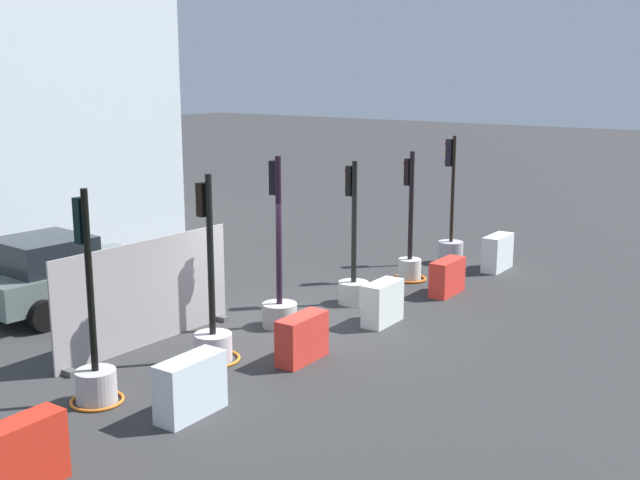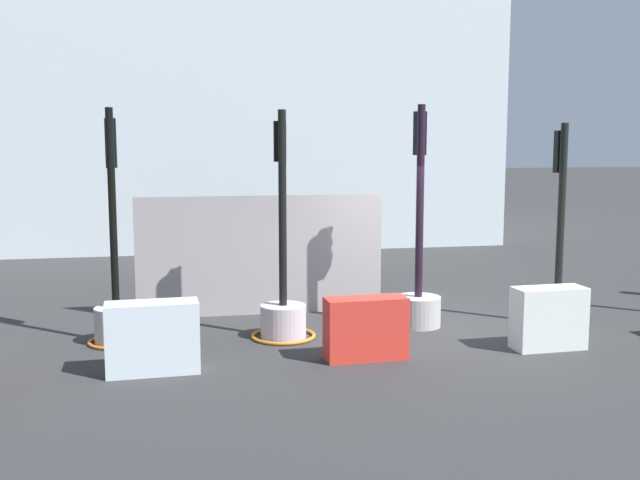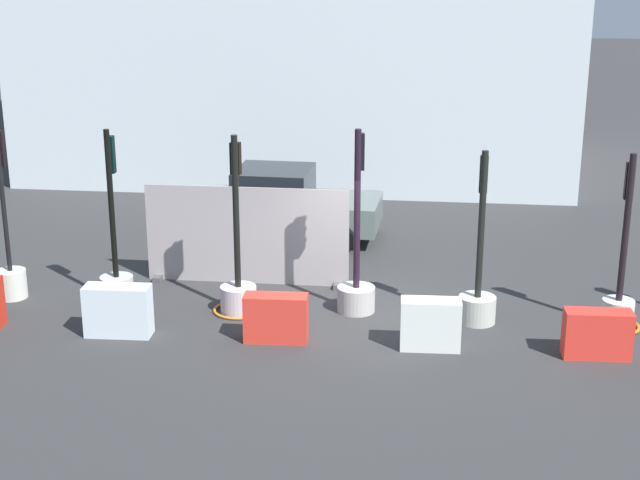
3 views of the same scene
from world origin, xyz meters
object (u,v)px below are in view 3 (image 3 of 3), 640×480
at_px(traffic_light_1, 116,273).
at_px(traffic_light_4, 478,291).
at_px(traffic_light_0, 10,265).
at_px(traffic_light_3, 356,277).
at_px(construction_barrier_2, 276,318).
at_px(construction_barrier_4, 597,334).
at_px(traffic_light_5, 619,297).
at_px(traffic_light_2, 238,282).
at_px(construction_barrier_1, 118,311).
at_px(car_grey_saloon, 290,204).
at_px(construction_barrier_3, 430,324).

relative_size(traffic_light_1, traffic_light_4, 1.06).
height_order(traffic_light_0, traffic_light_3, traffic_light_3).
xyz_separation_m(construction_barrier_2, construction_barrier_4, (5.35, -0.02, -0.01)).
height_order(traffic_light_5, construction_barrier_2, traffic_light_5).
height_order(traffic_light_2, traffic_light_3, traffic_light_3).
distance_m(construction_barrier_1, construction_barrier_2, 2.76).
distance_m(traffic_light_0, car_grey_saloon, 6.59).
relative_size(traffic_light_0, construction_barrier_2, 3.06).
relative_size(traffic_light_4, construction_barrier_1, 2.72).
bearing_deg(construction_barrier_3, construction_barrier_1, -179.24).
distance_m(traffic_light_2, construction_barrier_3, 3.78).
bearing_deg(car_grey_saloon, traffic_light_1, -119.86).
bearing_deg(traffic_light_0, car_grey_saloon, 43.93).
xyz_separation_m(traffic_light_5, construction_barrier_3, (-3.30, -1.32, -0.14)).
bearing_deg(traffic_light_3, construction_barrier_3, -48.71).
relative_size(traffic_light_3, construction_barrier_4, 3.08).
xyz_separation_m(traffic_light_3, traffic_light_4, (2.21, -0.28, -0.07)).
bearing_deg(traffic_light_1, traffic_light_2, -3.91).
bearing_deg(traffic_light_5, traffic_light_4, -179.33).
distance_m(traffic_light_2, traffic_light_5, 6.85).
height_order(traffic_light_5, construction_barrier_1, traffic_light_5).
relative_size(traffic_light_0, construction_barrier_4, 3.03).
bearing_deg(traffic_light_0, traffic_light_4, -1.17).
bearing_deg(traffic_light_3, construction_barrier_1, -157.73).
bearing_deg(traffic_light_2, traffic_light_0, 177.71).
distance_m(traffic_light_3, traffic_light_4, 2.23).
xyz_separation_m(construction_barrier_1, construction_barrier_2, (2.76, 0.07, -0.04)).
bearing_deg(traffic_light_4, traffic_light_3, 172.80).
distance_m(traffic_light_4, car_grey_saloon, 6.30).
bearing_deg(traffic_light_0, traffic_light_5, -0.77).
bearing_deg(car_grey_saloon, construction_barrier_4, -45.18).
bearing_deg(traffic_light_4, traffic_light_5, 0.67).
bearing_deg(car_grey_saloon, traffic_light_0, -136.07).
bearing_deg(construction_barrier_3, construction_barrier_2, 179.95).
bearing_deg(construction_barrier_2, traffic_light_5, 12.55).
distance_m(traffic_light_4, construction_barrier_1, 6.37).
height_order(traffic_light_4, construction_barrier_3, traffic_light_4).
bearing_deg(traffic_light_1, traffic_light_3, 1.45).
xyz_separation_m(construction_barrier_3, car_grey_saloon, (-3.30, 6.04, 0.36)).
relative_size(traffic_light_0, car_grey_saloon, 0.85).
xyz_separation_m(traffic_light_4, construction_barrier_4, (1.89, -1.31, -0.19)).
bearing_deg(construction_barrier_2, traffic_light_2, 125.56).
height_order(traffic_light_3, traffic_light_4, traffic_light_3).
bearing_deg(traffic_light_1, construction_barrier_3, -13.78).
relative_size(traffic_light_2, traffic_light_3, 0.97).
height_order(traffic_light_2, car_grey_saloon, traffic_light_2).
bearing_deg(traffic_light_3, construction_barrier_4, -21.18).
xyz_separation_m(construction_barrier_4, car_grey_saloon, (-6.02, 6.06, 0.39)).
distance_m(traffic_light_5, construction_barrier_3, 3.55).
relative_size(traffic_light_0, traffic_light_3, 0.98).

